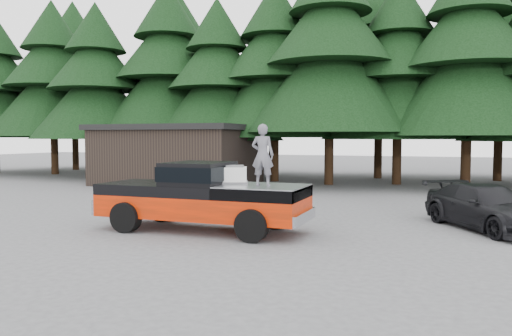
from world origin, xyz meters
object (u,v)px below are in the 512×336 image
(pickup_truck, at_px, (202,207))
(parked_car, at_px, (487,207))
(man_on_bed, at_px, (263,155))
(utility_building, at_px, (179,154))
(air_compressor, at_px, (235,176))

(pickup_truck, height_order, parked_car, pickup_truck)
(pickup_truck, height_order, man_on_bed, man_on_bed)
(utility_building, bearing_deg, man_on_bed, -52.66)
(parked_car, relative_size, utility_building, 0.52)
(air_compressor, height_order, utility_building, utility_building)
(utility_building, bearing_deg, air_compressor, -54.77)
(air_compressor, height_order, man_on_bed, man_on_bed)
(man_on_bed, distance_m, utility_building, 15.59)
(pickup_truck, bearing_deg, utility_building, 121.83)
(air_compressor, height_order, parked_car, air_compressor)
(parked_car, bearing_deg, air_compressor, 170.31)
(man_on_bed, xyz_separation_m, parked_car, (5.64, 3.10, -1.51))
(air_compressor, relative_size, utility_building, 0.08)
(pickup_truck, bearing_deg, man_on_bed, -3.11)
(pickup_truck, relative_size, air_compressor, 9.31)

